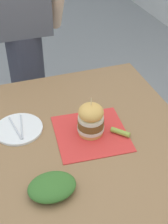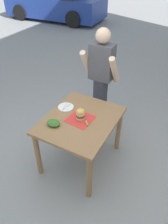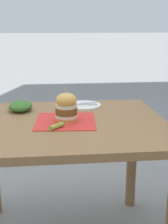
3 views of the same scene
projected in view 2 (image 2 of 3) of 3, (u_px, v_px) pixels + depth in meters
The scene contains 9 objects.
ground_plane at pixel (81, 159), 3.31m from camera, with size 80.00×80.00×0.00m, color gray.
patio_table at pixel (80, 126), 2.92m from camera, with size 0.89×1.08×0.78m.
serving_paper at pixel (80, 119), 2.85m from camera, with size 0.32×0.32×0.00m, color red.
sandwich at pixel (81, 114), 2.80m from camera, with size 0.12×0.12×0.19m.
pickle_spear at pixel (87, 123), 2.75m from camera, with size 0.02×0.02×0.09m, color #8EA83D.
side_plate_with_forks at pixel (66, 107), 3.05m from camera, with size 0.22×0.22×0.02m.
side_salad at pixel (53, 123), 2.74m from camera, with size 0.18×0.14×0.06m, color #386B28.
diner_across_table at pixel (101, 80), 3.48m from camera, with size 0.55×0.35×1.69m.
parked_car_near_curb at pixel (56, 2), 9.36m from camera, with size 4.28×2.00×1.60m.
Camera 2 is at (1.10, -1.92, 2.57)m, focal length 35.00 mm.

